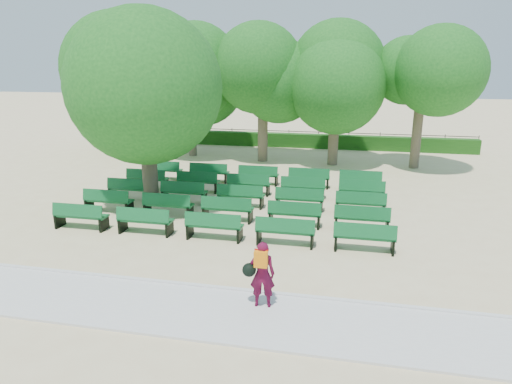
# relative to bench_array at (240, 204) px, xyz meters

# --- Properties ---
(ground) EXTENTS (120.00, 120.00, 0.00)m
(ground) POSITION_rel_bench_array_xyz_m (-0.99, -0.57, -0.10)
(ground) COLOR beige
(paving) EXTENTS (30.00, 2.20, 0.06)m
(paving) POSITION_rel_bench_array_xyz_m (-0.99, -7.97, -0.07)
(paving) COLOR silver
(paving) RESTS_ON ground
(curb) EXTENTS (30.00, 0.12, 0.10)m
(curb) POSITION_rel_bench_array_xyz_m (-0.99, -6.82, -0.05)
(curb) COLOR silver
(curb) RESTS_ON ground
(hedge) EXTENTS (26.00, 0.70, 0.90)m
(hedge) POSITION_rel_bench_array_xyz_m (-0.99, 13.43, 0.35)
(hedge) COLOR #1B4E14
(hedge) RESTS_ON ground
(fence) EXTENTS (26.00, 0.10, 1.02)m
(fence) POSITION_rel_bench_array_xyz_m (-0.99, 13.83, -0.10)
(fence) COLOR black
(fence) RESTS_ON ground
(tree_line) EXTENTS (21.80, 6.80, 7.04)m
(tree_line) POSITION_rel_bench_array_xyz_m (-0.99, 9.43, -0.10)
(tree_line) COLOR #1F671D
(tree_line) RESTS_ON ground
(bench_array) EXTENTS (1.89, 0.72, 1.17)m
(bench_array) POSITION_rel_bench_array_xyz_m (0.00, 0.00, 0.00)
(bench_array) COLOR #105C2A
(bench_array) RESTS_ON ground
(tree_among) EXTENTS (5.61, 5.61, 7.67)m
(tree_among) POSITION_rel_bench_array_xyz_m (-3.77, -0.02, 5.02)
(tree_among) COLOR brown
(tree_among) RESTS_ON ground
(person) EXTENTS (0.78, 0.49, 1.60)m
(person) POSITION_rel_bench_array_xyz_m (2.34, -7.45, 0.79)
(person) COLOR #4F0B25
(person) RESTS_ON ground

